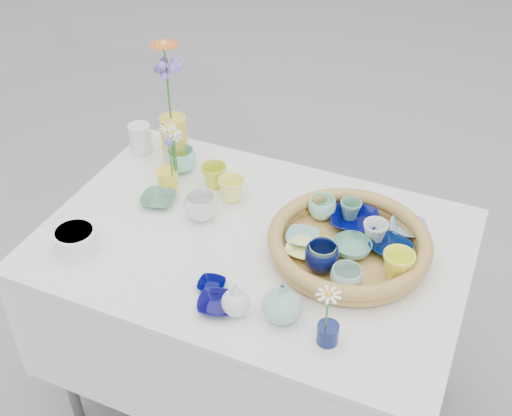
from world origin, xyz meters
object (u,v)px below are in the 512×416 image
at_px(tall_vase_yellow, 174,139).
at_px(wicker_tray, 349,244).
at_px(display_table, 254,394).
at_px(bud_vase_seafoam, 282,302).

bearing_deg(tall_vase_yellow, wicker_tray, -18.51).
distance_m(wicker_tray, tall_vase_yellow, 0.74).
xyz_separation_m(display_table, tall_vase_yellow, (-0.42, 0.29, 0.85)).
xyz_separation_m(bud_vase_seafoam, tall_vase_yellow, (-0.62, 0.54, 0.03)).
bearing_deg(wicker_tray, tall_vase_yellow, 161.49).
height_order(wicker_tray, bud_vase_seafoam, bud_vase_seafoam).
xyz_separation_m(display_table, wicker_tray, (0.28, 0.05, 0.80)).
height_order(display_table, bud_vase_seafoam, bud_vase_seafoam).
distance_m(display_table, bud_vase_seafoam, 0.88).
bearing_deg(bud_vase_seafoam, wicker_tray, 74.06).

